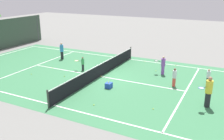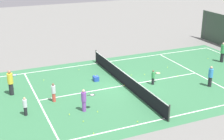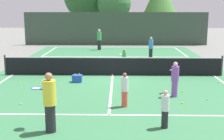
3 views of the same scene
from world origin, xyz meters
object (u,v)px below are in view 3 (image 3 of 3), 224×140
Objects in this scene: player_2 at (124,58)px; tennis_ball_0 at (218,82)px; tennis_ball_4 at (182,91)px; tennis_ball_13 at (85,50)px; player_1 at (49,102)px; player_5 at (151,48)px; tennis_ball_9 at (86,70)px; player_3 at (175,79)px; player_6 at (165,109)px; tennis_ball_10 at (21,104)px; tennis_ball_11 at (112,75)px; tennis_ball_3 at (208,99)px; tennis_ball_7 at (19,83)px; tennis_ball_12 at (93,66)px; tennis_ball_6 at (114,60)px; player_0 at (99,39)px; tennis_ball_8 at (212,74)px; tennis_ball_5 at (182,103)px; player_4 at (125,89)px; tennis_ball_1 at (85,59)px; ball_crate at (77,78)px.

player_2 is 17.23× the size of tennis_ball_0.
tennis_ball_4 is 1.00× the size of tennis_ball_13.
player_1 reaches higher than player_5.
tennis_ball_4 and tennis_ball_9 have the same top height.
player_3 is 3.55m from player_6.
tennis_ball_10 is 1.00× the size of tennis_ball_11.
tennis_ball_3 is 7.34m from tennis_ball_10.
tennis_ball_12 is (3.17, 4.50, 0.00)m from tennis_ball_7.
player_6 is 12.31m from tennis_ball_6.
player_0 is 27.29× the size of tennis_ball_8.
player_0 reaches higher than tennis_ball_11.
tennis_ball_12 is 7.47m from tennis_ball_13.
tennis_ball_12 is at bearing -89.49° from player_0.
tennis_ball_6 is 1.00× the size of tennis_ball_7.
player_1 is at bearing -147.81° from tennis_ball_5.
tennis_ball_8 is at bearing 2.63° from tennis_ball_11.
player_0 is at bearing 108.21° from tennis_ball_4.
player_4 is 8.11m from tennis_ball_12.
tennis_ball_13 is (-5.70, 13.16, 0.00)m from tennis_ball_4.
tennis_ball_13 is (0.83, 15.05, 0.00)m from tennis_ball_10.
player_6 is 10.39m from tennis_ball_12.
player_2 is at bearing -76.27° from player_0.
tennis_ball_3 is 8.73m from tennis_ball_7.
player_4 is 4.01m from tennis_ball_10.
tennis_ball_1 is 1.00× the size of tennis_ball_5.
tennis_ball_9 is 6.88m from tennis_ball_10.
tennis_ball_9 is at bearing -163.46° from player_2.
tennis_ball_6 is 1.00× the size of tennis_ball_9.
tennis_ball_9 is (0.10, 2.99, -0.15)m from ball_crate.
tennis_ball_11 is (-1.76, 7.45, -0.58)m from player_6.
tennis_ball_9 is 2.15m from tennis_ball_11.
tennis_ball_7 is at bearing -155.36° from tennis_ball_11.
player_4 is at bearing -83.02° from player_0.
player_1 is at bearing -136.98° from tennis_ball_4.
player_3 is 14.80m from tennis_ball_13.
tennis_ball_3 is at bearing -27.64° from ball_crate.
player_4 is at bearing -141.17° from tennis_ball_4.
tennis_ball_5 is at bearing -22.36° from tennis_ball_7.
tennis_ball_13 is at bearing 114.30° from tennis_ball_3.
tennis_ball_7 is at bearing -99.09° from tennis_ball_13.
tennis_ball_11 is at bearing 162.53° from tennis_ball_0.
player_4 is 19.64× the size of tennis_ball_5.
player_3 is 2.52m from player_4.
tennis_ball_11 is at bearing -75.37° from tennis_ball_13.
tennis_ball_5 is 8.52m from tennis_ball_12.
player_6 reaches higher than tennis_ball_4.
player_5 reaches higher than tennis_ball_8.
tennis_ball_13 is (-2.56, 9.82, 0.00)m from tennis_ball_11.
tennis_ball_8 is (2.72, 5.28, 0.00)m from tennis_ball_5.
tennis_ball_5 is at bearing -74.91° from player_0.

